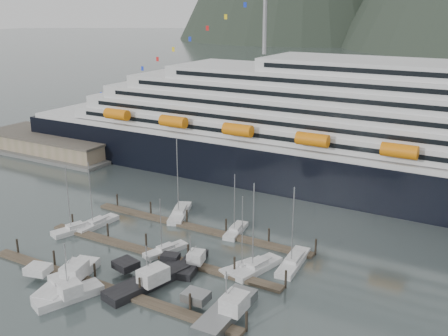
{
  "coord_description": "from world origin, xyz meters",
  "views": [
    {
      "loc": [
        46.58,
        -62.72,
        41.76
      ],
      "look_at": [
        -2.28,
        22.0,
        11.28
      ],
      "focal_mm": 42.0,
      "sensor_mm": 36.0,
      "label": 1
    }
  ],
  "objects": [
    {
      "name": "dock_near",
      "position": [
        -4.93,
        -9.95,
        0.31
      ],
      "size": [
        48.18,
        2.28,
        3.2
      ],
      "color": "#43392B",
      "rests_on": "ground"
    },
    {
      "name": "sailboat_h",
      "position": [
        12.62,
        6.87,
        0.46
      ],
      "size": [
        5.27,
        10.51,
        15.98
      ],
      "rotation": [
        0.0,
        0.0,
        1.33
      ],
      "color": "#BCBCBC",
      "rests_on": "ground"
    },
    {
      "name": "trawler_c",
      "position": [
        0.02,
        -5.98,
        0.94
      ],
      "size": [
        11.11,
        15.17,
        7.52
      ],
      "rotation": [
        0.0,
        0.0,
        1.33
      ],
      "color": "black",
      "rests_on": "ground"
    },
    {
      "name": "trawler_e",
      "position": [
        2.52,
        2.38,
        0.82
      ],
      "size": [
        7.87,
        10.02,
        6.16
      ],
      "rotation": [
        0.0,
        0.0,
        1.81
      ],
      "color": "black",
      "rests_on": "ground"
    },
    {
      "name": "trawler_d",
      "position": [
        14.72,
        -7.14,
        0.96
      ],
      "size": [
        9.67,
        13.08,
        7.76
      ],
      "rotation": [
        0.0,
        0.0,
        1.6
      ],
      "color": "gray",
      "rests_on": "ground"
    },
    {
      "name": "sailboat_g",
      "position": [
        17.11,
        11.63,
        0.43
      ],
      "size": [
        3.66,
        11.31,
        14.74
      ],
      "rotation": [
        0.0,
        0.0,
        1.65
      ],
      "color": "#BCBCBC",
      "rests_on": "ground"
    },
    {
      "name": "warehouse",
      "position": [
        -72.0,
        42.0,
        2.25
      ],
      "size": [
        46.0,
        20.0,
        5.8
      ],
      "color": "#595956",
      "rests_on": "ground"
    },
    {
      "name": "dock_far",
      "position": [
        -4.93,
        16.05,
        0.31
      ],
      "size": [
        48.18,
        2.28,
        3.2
      ],
      "color": "#43392B",
      "rests_on": "ground"
    },
    {
      "name": "sailboat_a",
      "position": [
        -24.58,
        3.33,
        0.43
      ],
      "size": [
        5.42,
        9.47,
        14.14
      ],
      "rotation": [
        0.0,
        0.0,
        1.24
      ],
      "color": "#BCBCBC",
      "rests_on": "ground"
    },
    {
      "name": "sailboat_e",
      "position": [
        -11.72,
        19.99,
        0.46
      ],
      "size": [
        7.02,
        11.45,
        17.16
      ],
      "rotation": [
        0.0,
        0.0,
        1.97
      ],
      "color": "#BCBCBC",
      "rests_on": "ground"
    },
    {
      "name": "ground",
      "position": [
        0.0,
        0.0,
        0.0
      ],
      "size": [
        1600.0,
        1600.0,
        0.0
      ],
      "primitive_type": "plane",
      "color": "#4B5858",
      "rests_on": "ground"
    },
    {
      "name": "sailboat_f",
      "position": [
        2.49,
        18.23,
        0.41
      ],
      "size": [
        3.6,
        8.44,
        12.47
      ],
      "rotation": [
        0.0,
        0.0,
        1.73
      ],
      "color": "#BCBCBC",
      "rests_on": "ground"
    },
    {
      "name": "trawler_b",
      "position": [
        -7.7,
        -14.96,
        0.85
      ],
      "size": [
        8.84,
        10.6,
        6.53
      ],
      "rotation": [
        0.0,
        0.0,
        1.19
      ],
      "color": "#BCBCBC",
      "rests_on": "ground"
    },
    {
      "name": "trawler_a",
      "position": [
        -11.25,
        -11.74,
        0.95
      ],
      "size": [
        10.71,
        14.3,
        7.6
      ],
      "rotation": [
        0.0,
        0.0,
        1.81
      ],
      "color": "#BCBCBC",
      "rests_on": "ground"
    },
    {
      "name": "sailboat_b",
      "position": [
        -22.88,
        7.38,
        0.42
      ],
      "size": [
        3.33,
        9.92,
        13.9
      ],
      "rotation": [
        0.0,
        0.0,
        1.49
      ],
      "color": "#BCBCBC",
      "rests_on": "ground"
    },
    {
      "name": "dock_mid",
      "position": [
        -4.93,
        3.05,
        0.31
      ],
      "size": [
        48.18,
        2.28,
        3.2
      ],
      "color": "#43392B",
      "rests_on": "ground"
    },
    {
      "name": "sailboat_d",
      "position": [
        10.93,
        6.56,
        0.4
      ],
      "size": [
        6.32,
        9.6,
        13.34
      ],
      "rotation": [
        0.0,
        0.0,
        1.11
      ],
      "color": "#BCBCBC",
      "rests_on": "ground"
    },
    {
      "name": "cruise_ship",
      "position": [
        30.03,
        54.94,
        12.04
      ],
      "size": [
        210.0,
        30.4,
        50.3
      ],
      "color": "black",
      "rests_on": "ground"
    },
    {
      "name": "sailboat_c",
      "position": [
        -4.2,
        4.73,
        0.39
      ],
      "size": [
        4.79,
        8.66,
        10.68
      ],
      "rotation": [
        0.0,
        0.0,
        1.25
      ],
      "color": "#BCBCBC",
      "rests_on": "ground"
    }
  ]
}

